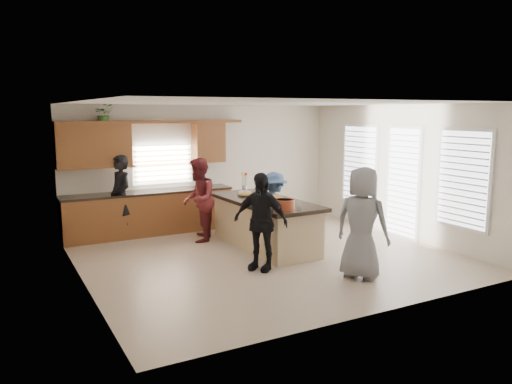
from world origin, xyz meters
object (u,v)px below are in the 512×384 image
woman_left_back (121,197)px  woman_right_back (274,209)px  island (265,225)px  woman_left_mid (199,200)px  salad_bowl (284,204)px  woman_left_front (260,221)px  woman_right_front (362,223)px

woman_left_back → woman_right_back: bearing=40.5°
island → woman_left_mid: (-0.97, 1.05, 0.41)m
island → woman_left_back: bearing=137.2°
salad_bowl → woman_left_mid: 2.18m
island → woman_left_back: 3.11m
woman_right_back → woman_left_mid: bearing=63.0°
salad_bowl → woman_right_back: bearing=68.6°
woman_left_front → woman_right_front: bearing=11.1°
island → woman_right_back: size_ratio=1.86×
island → salad_bowl: size_ratio=7.43×
woman_left_front → woman_right_front: woman_right_front is taller
woman_left_back → woman_right_back: (2.58, -1.93, -0.15)m
island → woman_left_front: 1.46m
woman_left_back → woman_left_mid: bearing=41.4°
woman_left_mid → woman_left_front: 2.25m
salad_bowl → woman_left_back: 3.69m
salad_bowl → woman_left_back: (-2.17, 2.99, -0.16)m
woman_left_front → woman_left_mid: bearing=149.6°
woman_left_mid → woman_right_front: (1.43, -3.38, 0.04)m
island → woman_left_front: (-0.76, -1.19, 0.38)m
woman_right_front → island: bearing=-16.7°
woman_left_mid → woman_right_front: size_ratio=0.96×
woman_left_mid → woman_left_front: (0.21, -2.24, -0.03)m
salad_bowl → woman_left_mid: woman_left_mid is taller
island → woman_right_front: woman_right_front is taller
woman_left_back → woman_left_front: size_ratio=1.06×
salad_bowl → woman_right_front: size_ratio=0.20×
salad_bowl → woman_left_front: woman_left_front is taller
woman_left_mid → woman_right_back: bearing=79.2°
island → woman_left_front: woman_left_front is taller
woman_right_back → salad_bowl: bearing=169.3°
woman_left_front → woman_right_front: (1.22, -1.14, 0.07)m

